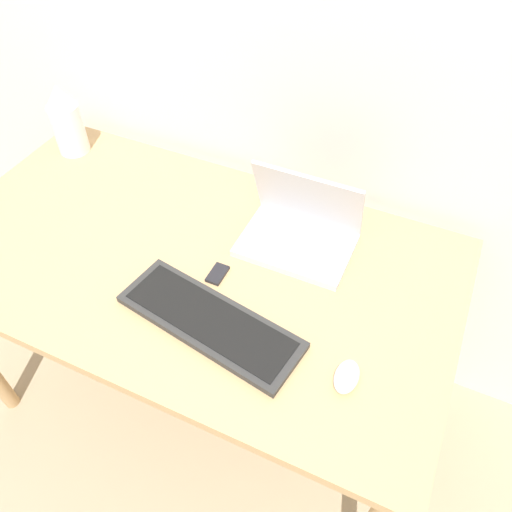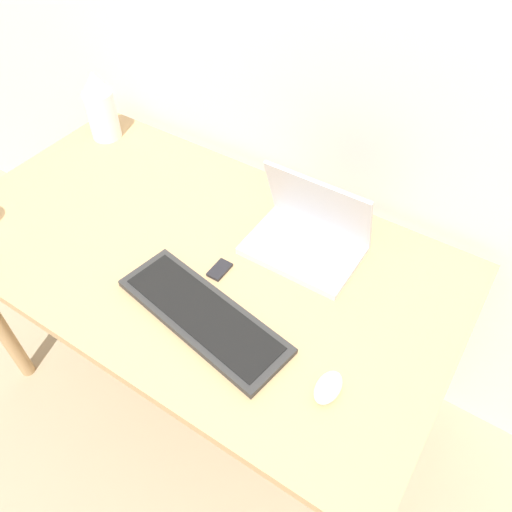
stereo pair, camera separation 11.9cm
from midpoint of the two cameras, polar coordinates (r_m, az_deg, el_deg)
ground_plane at (r=1.86m, az=-13.71°, el=-24.92°), size 12.00×12.00×0.00m
wall_back at (r=1.40m, az=-2.19°, el=26.79°), size 6.00×0.05×2.50m
desk at (r=1.41m, az=-9.74°, el=-2.56°), size 1.41×0.78×0.76m
laptop at (r=1.33m, az=2.56°, el=3.00°), size 0.30×0.21×0.22m
keyboard at (r=1.19m, az=-8.18°, el=-7.56°), size 0.48×0.23×0.02m
mouse at (r=1.11m, az=7.23°, el=-13.70°), size 0.05×0.09×0.03m
vase at (r=1.75m, az=-22.79°, el=14.07°), size 0.10×0.10×0.23m
mp3_player at (r=1.29m, az=-7.07°, el=-2.19°), size 0.04×0.07×0.01m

